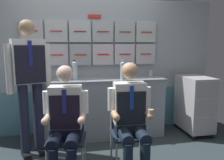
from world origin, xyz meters
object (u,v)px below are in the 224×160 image
coffee_cup_white (151,73)px  folding_chair_right (128,124)px  crew_member_right (131,114)px  folding_chair_left (68,128)px  water_bottle_clear (75,70)px  crew_member_standing (29,76)px  service_trolley (195,103)px  crew_member_left (65,119)px

coffee_cup_white → folding_chair_right: bearing=-122.3°
folding_chair_right → crew_member_right: (-0.01, -0.16, 0.17)m
folding_chair_left → coffee_cup_white: coffee_cup_white is taller
folding_chair_right → water_bottle_clear: (-0.56, 0.93, 0.54)m
crew_member_standing → coffee_cup_white: 1.94m
service_trolley → crew_member_standing: crew_member_standing is taller
folding_chair_right → crew_member_right: size_ratio=0.67×
crew_member_left → crew_member_standing: bearing=122.7°
folding_chair_left → crew_member_left: bearing=-98.4°
service_trolley → crew_member_right: crew_member_right is taller
folding_chair_right → coffee_cup_white: size_ratio=9.75×
folding_chair_right → coffee_cup_white: bearing=57.7°
folding_chair_right → crew_member_standing: 1.36m
service_trolley → water_bottle_clear: 1.98m
folding_chair_left → water_bottle_clear: size_ratio=2.81×
crew_member_standing → water_bottle_clear: 0.71m
service_trolley → water_bottle_clear: bearing=175.5°
folding_chair_right → crew_member_right: bearing=-92.5°
crew_member_right → coffee_cup_white: size_ratio=14.50×
service_trolley → folding_chair_right: (-1.33, -0.78, 0.02)m
water_bottle_clear → coffee_cup_white: water_bottle_clear is taller
crew_member_left → water_bottle_clear: size_ratio=4.11×
service_trolley → folding_chair_right: bearing=-149.8°
service_trolley → coffee_cup_white: bearing=152.2°
service_trolley → coffee_cup_white: 0.85m
crew_member_left → crew_member_right: crew_member_right is taller
crew_member_left → folding_chair_right: crew_member_left is taller
crew_member_standing → coffee_cup_white: crew_member_standing is taller
service_trolley → water_bottle_clear: (-1.89, 0.15, 0.56)m
crew_member_left → coffee_cup_white: crew_member_left is taller
crew_member_standing → water_bottle_clear: crew_member_standing is taller
crew_member_left → water_bottle_clear: (0.15, 1.08, 0.39)m
crew_member_right → water_bottle_clear: (-0.55, 1.09, 0.37)m
folding_chair_left → crew_member_right: 0.72m
crew_member_left → crew_member_right: (0.71, -0.01, 0.01)m
coffee_cup_white → crew_member_standing: bearing=-162.0°
folding_chair_right → water_bottle_clear: size_ratio=2.81×
water_bottle_clear → crew_member_left: bearing=-98.2°
folding_chair_left → folding_chair_right: same height
crew_member_right → crew_member_standing: (-1.13, 0.67, 0.36)m
crew_member_left → crew_member_right: size_ratio=0.98×
service_trolley → folding_chair_left: service_trolley is taller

